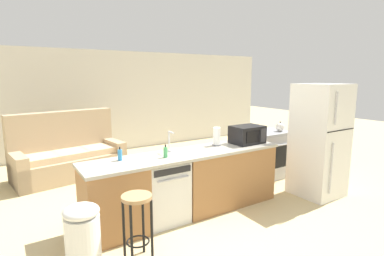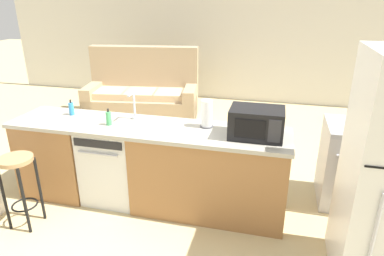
{
  "view_description": "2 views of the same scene",
  "coord_description": "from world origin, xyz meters",
  "px_view_note": "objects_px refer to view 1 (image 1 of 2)",
  "views": [
    {
      "loc": [
        -1.99,
        -3.46,
        1.96
      ],
      "look_at": [
        0.62,
        0.63,
        1.11
      ],
      "focal_mm": 28.0,
      "sensor_mm": 36.0,
      "label": 1
    },
    {
      "loc": [
        1.42,
        -3.06,
        2.17
      ],
      "look_at": [
        0.61,
        0.14,
        0.87
      ],
      "focal_mm": 32.0,
      "sensor_mm": 36.0,
      "label": 2
    }
  ],
  "objects_px": {
    "dish_soap_bottle": "(120,155)",
    "bar_stool": "(137,214)",
    "paper_towel_roll": "(217,137)",
    "kettle": "(280,127)",
    "dishwasher": "(163,191)",
    "trash_bin": "(83,239)",
    "stove_range": "(268,154)",
    "refrigerator": "(319,140)",
    "couch": "(68,156)",
    "soap_bottle": "(166,152)",
    "microwave": "(247,135)"
  },
  "relations": [
    {
      "from": "couch",
      "to": "refrigerator",
      "type": "bearing_deg",
      "value": -44.18
    },
    {
      "from": "paper_towel_roll",
      "to": "soap_bottle",
      "type": "height_order",
      "value": "paper_towel_roll"
    },
    {
      "from": "paper_towel_roll",
      "to": "couch",
      "type": "relative_size",
      "value": 0.13
    },
    {
      "from": "paper_towel_roll",
      "to": "dish_soap_bottle",
      "type": "xyz_separation_m",
      "value": [
        -1.54,
        -0.01,
        -0.07
      ]
    },
    {
      "from": "refrigerator",
      "to": "kettle",
      "type": "bearing_deg",
      "value": 80.15
    },
    {
      "from": "microwave",
      "to": "paper_towel_roll",
      "type": "xyz_separation_m",
      "value": [
        -0.51,
        0.14,
        -0.0
      ]
    },
    {
      "from": "trash_bin",
      "to": "paper_towel_roll",
      "type": "bearing_deg",
      "value": 18.71
    },
    {
      "from": "dishwasher",
      "to": "paper_towel_roll",
      "type": "height_order",
      "value": "paper_towel_roll"
    },
    {
      "from": "microwave",
      "to": "bar_stool",
      "type": "relative_size",
      "value": 0.68
    },
    {
      "from": "stove_range",
      "to": "refrigerator",
      "type": "xyz_separation_m",
      "value": [
        -0.0,
        -1.1,
        0.47
      ]
    },
    {
      "from": "dishwasher",
      "to": "soap_bottle",
      "type": "bearing_deg",
      "value": -70.4
    },
    {
      "from": "stove_range",
      "to": "refrigerator",
      "type": "bearing_deg",
      "value": -90.01
    },
    {
      "from": "soap_bottle",
      "to": "kettle",
      "type": "xyz_separation_m",
      "value": [
        2.75,
        0.48,
        0.01
      ]
    },
    {
      "from": "couch",
      "to": "microwave",
      "type": "bearing_deg",
      "value": -50.11
    },
    {
      "from": "paper_towel_roll",
      "to": "soap_bottle",
      "type": "xyz_separation_m",
      "value": [
        -0.99,
        -0.2,
        -0.07
      ]
    },
    {
      "from": "dish_soap_bottle",
      "to": "trash_bin",
      "type": "distance_m",
      "value": 1.15
    },
    {
      "from": "refrigerator",
      "to": "bar_stool",
      "type": "relative_size",
      "value": 2.49
    },
    {
      "from": "microwave",
      "to": "soap_bottle",
      "type": "xyz_separation_m",
      "value": [
        -1.5,
        -0.06,
        -0.07
      ]
    },
    {
      "from": "microwave",
      "to": "couch",
      "type": "height_order",
      "value": "couch"
    },
    {
      "from": "trash_bin",
      "to": "stove_range",
      "type": "bearing_deg",
      "value": 17.01
    },
    {
      "from": "dishwasher",
      "to": "trash_bin",
      "type": "xyz_separation_m",
      "value": [
        -1.19,
        -0.61,
        -0.04
      ]
    },
    {
      "from": "paper_towel_roll",
      "to": "bar_stool",
      "type": "relative_size",
      "value": 0.38
    },
    {
      "from": "dish_soap_bottle",
      "to": "couch",
      "type": "xyz_separation_m",
      "value": [
        -0.2,
        2.56,
        -0.58
      ]
    },
    {
      "from": "dish_soap_bottle",
      "to": "couch",
      "type": "relative_size",
      "value": 0.08
    },
    {
      "from": "couch",
      "to": "paper_towel_roll",
      "type": "bearing_deg",
      "value": -55.71
    },
    {
      "from": "dishwasher",
      "to": "microwave",
      "type": "relative_size",
      "value": 1.68
    },
    {
      "from": "dish_soap_bottle",
      "to": "bar_stool",
      "type": "bearing_deg",
      "value": -98.11
    },
    {
      "from": "refrigerator",
      "to": "microwave",
      "type": "distance_m",
      "value": 1.22
    },
    {
      "from": "refrigerator",
      "to": "kettle",
      "type": "xyz_separation_m",
      "value": [
        0.17,
        0.97,
        0.07
      ]
    },
    {
      "from": "dish_soap_bottle",
      "to": "bar_stool",
      "type": "relative_size",
      "value": 0.24
    },
    {
      "from": "couch",
      "to": "dish_soap_bottle",
      "type": "bearing_deg",
      "value": -85.61
    },
    {
      "from": "refrigerator",
      "to": "soap_bottle",
      "type": "relative_size",
      "value": 10.45
    },
    {
      "from": "dishwasher",
      "to": "dish_soap_bottle",
      "type": "relative_size",
      "value": 4.77
    },
    {
      "from": "kettle",
      "to": "soap_bottle",
      "type": "bearing_deg",
      "value": -170.02
    },
    {
      "from": "refrigerator",
      "to": "couch",
      "type": "bearing_deg",
      "value": 135.82
    },
    {
      "from": "paper_towel_roll",
      "to": "kettle",
      "type": "height_order",
      "value": "paper_towel_roll"
    },
    {
      "from": "trash_bin",
      "to": "bar_stool",
      "type": "bearing_deg",
      "value": -7.69
    },
    {
      "from": "refrigerator",
      "to": "trash_bin",
      "type": "relative_size",
      "value": 2.49
    },
    {
      "from": "stove_range",
      "to": "refrigerator",
      "type": "distance_m",
      "value": 1.19
    },
    {
      "from": "refrigerator",
      "to": "couch",
      "type": "xyz_separation_m",
      "value": [
        -3.33,
        3.23,
        -0.53
      ]
    },
    {
      "from": "dishwasher",
      "to": "refrigerator",
      "type": "relative_size",
      "value": 0.46
    },
    {
      "from": "dishwasher",
      "to": "paper_towel_roll",
      "type": "bearing_deg",
      "value": 7.57
    },
    {
      "from": "trash_bin",
      "to": "dishwasher",
      "type": "bearing_deg",
      "value": 27.21
    },
    {
      "from": "soap_bottle",
      "to": "dishwasher",
      "type": "bearing_deg",
      "value": 109.6
    },
    {
      "from": "dishwasher",
      "to": "kettle",
      "type": "relative_size",
      "value": 4.1
    },
    {
      "from": "refrigerator",
      "to": "paper_towel_roll",
      "type": "distance_m",
      "value": 1.73
    },
    {
      "from": "kettle",
      "to": "bar_stool",
      "type": "height_order",
      "value": "kettle"
    },
    {
      "from": "bar_stool",
      "to": "refrigerator",
      "type": "bearing_deg",
      "value": 2.35
    },
    {
      "from": "dish_soap_bottle",
      "to": "kettle",
      "type": "xyz_separation_m",
      "value": [
        3.3,
        0.3,
        0.01
      ]
    },
    {
      "from": "dish_soap_bottle",
      "to": "kettle",
      "type": "height_order",
      "value": "kettle"
    }
  ]
}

